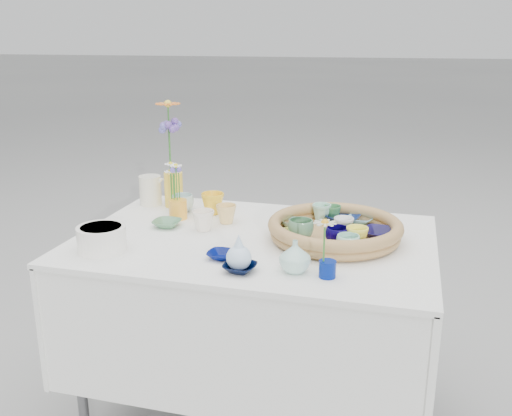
# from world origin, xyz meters

# --- Properties ---
(wicker_tray) EXTENTS (0.47, 0.47, 0.08)m
(wicker_tray) POSITION_xyz_m (0.28, 0.05, 0.80)
(wicker_tray) COLOR brown
(wicker_tray) RESTS_ON display_table
(tray_ceramic_0) EXTENTS (0.16, 0.16, 0.03)m
(tray_ceramic_0) POSITION_xyz_m (0.29, 0.20, 0.80)
(tray_ceramic_0) COLOR navy
(tray_ceramic_0) RESTS_ON wicker_tray
(tray_ceramic_1) EXTENTS (0.15, 0.15, 0.03)m
(tray_ceramic_1) POSITION_xyz_m (0.44, 0.06, 0.80)
(tray_ceramic_1) COLOR #0F0B37
(tray_ceramic_1) RESTS_ON wicker_tray
(tray_ceramic_2) EXTENTS (0.09, 0.09, 0.07)m
(tray_ceramic_2) POSITION_xyz_m (0.37, -0.05, 0.82)
(tray_ceramic_2) COLOR #FDF24E
(tray_ceramic_2) RESTS_ON wicker_tray
(tray_ceramic_3) EXTENTS (0.11, 0.11, 0.03)m
(tray_ceramic_3) POSITION_xyz_m (0.32, 0.05, 0.80)
(tray_ceramic_3) COLOR #3F9166
(tray_ceramic_3) RESTS_ON wicker_tray
(tray_ceramic_4) EXTENTS (0.11, 0.11, 0.07)m
(tray_ceramic_4) POSITION_xyz_m (0.17, -0.02, 0.82)
(tray_ceramic_4) COLOR #538661
(tray_ceramic_4) RESTS_ON wicker_tray
(tray_ceramic_5) EXTENTS (0.11, 0.11, 0.03)m
(tray_ceramic_5) POSITION_xyz_m (0.12, 0.10, 0.80)
(tray_ceramic_5) COLOR #8BBBA4
(tray_ceramic_5) RESTS_ON wicker_tray
(tray_ceramic_6) EXTENTS (0.09, 0.09, 0.07)m
(tray_ceramic_6) POSITION_xyz_m (0.21, 0.20, 0.82)
(tray_ceramic_6) COLOR #9DD9BD
(tray_ceramic_6) RESTS_ON wicker_tray
(tray_ceramic_7) EXTENTS (0.09, 0.09, 0.07)m
(tray_ceramic_7) POSITION_xyz_m (0.31, 0.06, 0.82)
(tray_ceramic_7) COLOR white
(tray_ceramic_7) RESTS_ON wicker_tray
(tray_ceramic_8) EXTENTS (0.11, 0.11, 0.02)m
(tray_ceramic_8) POSITION_xyz_m (0.35, 0.22, 0.79)
(tray_ceramic_8) COLOR #80D0FF
(tray_ceramic_8) RESTS_ON wicker_tray
(tray_ceramic_9) EXTENTS (0.08, 0.08, 0.06)m
(tray_ceramic_9) POSITION_xyz_m (0.30, -0.05, 0.81)
(tray_ceramic_9) COLOR #07003D
(tray_ceramic_9) RESTS_ON wicker_tray
(tray_ceramic_10) EXTENTS (0.12, 0.12, 0.03)m
(tray_ceramic_10) POSITION_xyz_m (0.14, -0.02, 0.80)
(tray_ceramic_10) COLOR #FFF473
(tray_ceramic_10) RESTS_ON wicker_tray
(tray_ceramic_11) EXTENTS (0.10, 0.10, 0.06)m
(tray_ceramic_11) POSITION_xyz_m (0.34, -0.11, 0.81)
(tray_ceramic_11) COLOR #9FE2D0
(tray_ceramic_11) RESTS_ON wicker_tray
(tray_ceramic_12) EXTENTS (0.07, 0.07, 0.06)m
(tray_ceramic_12) POSITION_xyz_m (0.25, 0.21, 0.81)
(tray_ceramic_12) COLOR #3A7C44
(tray_ceramic_12) RESTS_ON wicker_tray
(loose_ceramic_0) EXTENTS (0.11, 0.11, 0.09)m
(loose_ceramic_0) POSITION_xyz_m (-0.24, 0.23, 0.81)
(loose_ceramic_0) COLOR yellow
(loose_ceramic_0) RESTS_ON display_table
(loose_ceramic_1) EXTENTS (0.10, 0.10, 0.07)m
(loose_ceramic_1) POSITION_xyz_m (-0.15, 0.13, 0.80)
(loose_ceramic_1) COLOR #F1C671
(loose_ceramic_1) RESTS_ON display_table
(loose_ceramic_2) EXTENTS (0.11, 0.11, 0.03)m
(loose_ceramic_2) POSITION_xyz_m (-0.35, 0.03, 0.78)
(loose_ceramic_2) COLOR #4E7F58
(loose_ceramic_2) RESTS_ON display_table
(loose_ceramic_3) EXTENTS (0.09, 0.09, 0.08)m
(loose_ceramic_3) POSITION_xyz_m (-0.20, 0.03, 0.80)
(loose_ceramic_3) COLOR white
(loose_ceramic_3) RESTS_ON display_table
(loose_ceramic_4) EXTENTS (0.10, 0.10, 0.02)m
(loose_ceramic_4) POSITION_xyz_m (-0.05, -0.22, 0.78)
(loose_ceramic_4) COLOR #000A53
(loose_ceramic_4) RESTS_ON display_table
(loose_ceramic_5) EXTENTS (0.12, 0.12, 0.07)m
(loose_ceramic_5) POSITION_xyz_m (-0.37, 0.23, 0.80)
(loose_ceramic_5) COLOR silver
(loose_ceramic_5) RESTS_ON display_table
(loose_ceramic_6) EXTENTS (0.11, 0.11, 0.02)m
(loose_ceramic_6) POSITION_xyz_m (0.04, -0.31, 0.78)
(loose_ceramic_6) COLOR black
(loose_ceramic_6) RESTS_ON display_table
(fluted_bowl) EXTENTS (0.19, 0.19, 0.09)m
(fluted_bowl) POSITION_xyz_m (-0.46, -0.26, 0.81)
(fluted_bowl) COLOR white
(fluted_bowl) RESTS_ON display_table
(bud_vase_paleblue) EXTENTS (0.10, 0.10, 0.12)m
(bud_vase_paleblue) POSITION_xyz_m (0.03, -0.30, 0.83)
(bud_vase_paleblue) COLOR #BFDDF8
(bud_vase_paleblue) RESTS_ON display_table
(bud_vase_seafoam) EXTENTS (0.11, 0.11, 0.10)m
(bud_vase_seafoam) POSITION_xyz_m (0.20, -0.26, 0.82)
(bud_vase_seafoam) COLOR #ACDBCC
(bud_vase_seafoam) RESTS_ON display_table
(bud_vase_cobalt) EXTENTS (0.07, 0.07, 0.05)m
(bud_vase_cobalt) POSITION_xyz_m (0.30, -0.28, 0.79)
(bud_vase_cobalt) COLOR navy
(bud_vase_cobalt) RESTS_ON display_table
(single_daisy) EXTENTS (0.10, 0.10, 0.14)m
(single_daisy) POSITION_xyz_m (0.29, -0.29, 0.88)
(single_daisy) COLOR beige
(single_daisy) RESTS_ON bud_vase_cobalt
(tall_vase_yellow) EXTENTS (0.10, 0.10, 0.15)m
(tall_vase_yellow) POSITION_xyz_m (-0.43, 0.29, 0.84)
(tall_vase_yellow) COLOR yellow
(tall_vase_yellow) RESTS_ON display_table
(gerbera) EXTENTS (0.12, 0.12, 0.30)m
(gerbera) POSITION_xyz_m (-0.44, 0.29, 1.05)
(gerbera) COLOR orange
(gerbera) RESTS_ON tall_vase_yellow
(hydrangea) EXTENTS (0.10, 0.10, 0.27)m
(hydrangea) POSITION_xyz_m (-0.45, 0.30, 1.01)
(hydrangea) COLOR #6646A3
(hydrangea) RESTS_ON tall_vase_yellow
(white_pitcher) EXTENTS (0.15, 0.12, 0.12)m
(white_pitcher) POSITION_xyz_m (-0.54, 0.29, 0.83)
(white_pitcher) COLOR silver
(white_pitcher) RESTS_ON display_table
(daisy_cup) EXTENTS (0.09, 0.09, 0.08)m
(daisy_cup) POSITION_xyz_m (-0.35, 0.14, 0.80)
(daisy_cup) COLOR #FFA92E
(daisy_cup) RESTS_ON display_table
(daisy_posy) EXTENTS (0.08, 0.08, 0.14)m
(daisy_posy) POSITION_xyz_m (-0.36, 0.15, 0.91)
(daisy_posy) COLOR white
(daisy_posy) RESTS_ON daisy_cup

